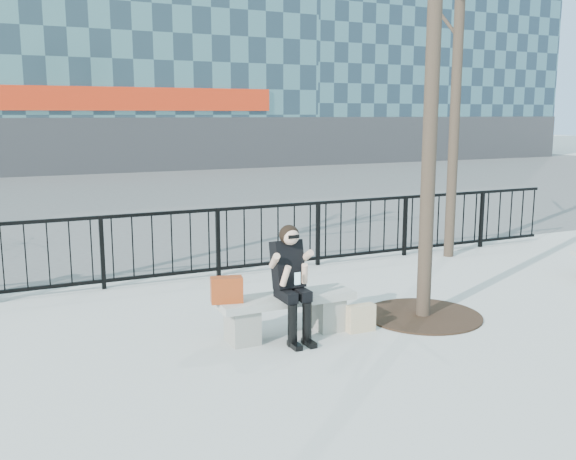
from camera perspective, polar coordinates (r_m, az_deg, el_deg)
name	(u,v)px	position (r m, az deg, el deg)	size (l,w,h in m)	color
ground	(286,335)	(7.66, -0.17, -9.33)	(120.00, 120.00, 0.00)	#A6A6A1
street_surface	(92,193)	(21.90, -17.01, 3.12)	(60.00, 23.00, 0.01)	#474747
railing	(206,243)	(10.22, -7.30, -1.19)	(14.00, 0.06, 1.10)	black
tree_grate	(423,315)	(8.52, 11.89, -7.44)	(1.50, 1.50, 0.02)	black
bench_main	(286,311)	(7.56, -0.17, -7.19)	(1.65, 0.46, 0.49)	slate
seated_woman	(292,283)	(7.32, 0.36, -4.77)	(0.50, 0.64, 1.34)	black
handbag	(227,290)	(7.22, -5.48, -5.31)	(0.35, 0.17, 0.29)	#913211
shopping_bag	(361,318)	(7.79, 6.49, -7.79)	(0.35, 0.13, 0.33)	beige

